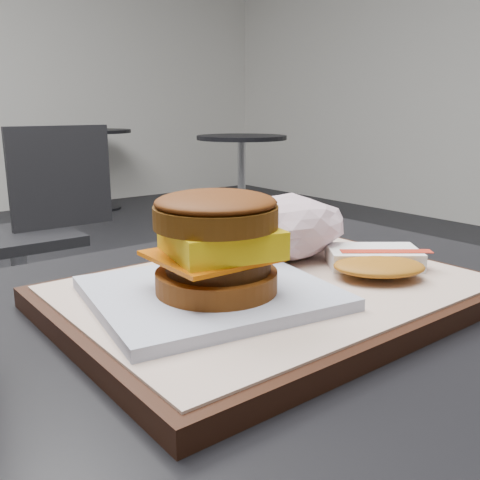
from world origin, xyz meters
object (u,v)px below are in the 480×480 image
crumpled_wrapper (283,226)px  neighbor_chair (33,223)px  hash_brown (376,261)px  serving_tray (273,294)px  breakfast_sandwich (215,255)px

crumpled_wrapper → neighbor_chair: size_ratio=0.17×
hash_brown → neighbor_chair: bearing=83.4°
crumpled_wrapper → neighbor_chair: bearing=81.9°
serving_tray → crumpled_wrapper: bearing=42.7°
breakfast_sandwich → crumpled_wrapper: 0.15m
breakfast_sandwich → hash_brown: bearing=-10.0°
serving_tray → crumpled_wrapper: (0.07, 0.06, 0.04)m
hash_brown → breakfast_sandwich: bearing=170.0°
serving_tray → hash_brown: size_ratio=2.81×
serving_tray → neighbor_chair: size_ratio=0.43×
breakfast_sandwich → hash_brown: 0.18m
crumpled_wrapper → neighbor_chair: (0.24, 1.69, -0.31)m
crumpled_wrapper → neighbor_chair: 1.73m
neighbor_chair → breakfast_sandwich: bearing=-102.2°
serving_tray → neighbor_chair: bearing=79.9°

